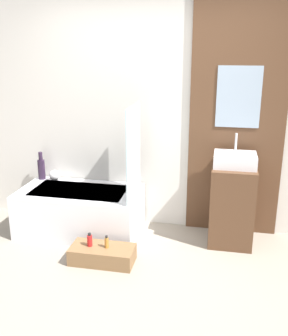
% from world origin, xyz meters
% --- Properties ---
extents(ground_plane, '(12.00, 12.00, 0.00)m').
position_xyz_m(ground_plane, '(0.00, 0.00, 0.00)').
color(ground_plane, gray).
extents(wall_tiled_back, '(4.20, 0.06, 2.60)m').
position_xyz_m(wall_tiled_back, '(0.00, 1.58, 1.30)').
color(wall_tiled_back, silver).
rests_on(wall_tiled_back, ground_plane).
extents(wall_wood_accent, '(0.98, 0.04, 2.60)m').
position_xyz_m(wall_wood_accent, '(0.84, 1.53, 1.31)').
color(wall_wood_accent, brown).
rests_on(wall_wood_accent, ground_plane).
extents(bathtub, '(1.31, 0.74, 0.49)m').
position_xyz_m(bathtub, '(-0.79, 1.16, 0.25)').
color(bathtub, white).
rests_on(bathtub, ground_plane).
extents(glass_shower_screen, '(0.01, 0.58, 0.95)m').
position_xyz_m(glass_shower_screen, '(-0.17, 1.10, 0.97)').
color(glass_shower_screen, silver).
rests_on(glass_shower_screen, bathtub).
extents(wooden_step_bench, '(0.61, 0.30, 0.16)m').
position_xyz_m(wooden_step_bench, '(-0.36, 0.58, 0.08)').
color(wooden_step_bench, olive).
rests_on(wooden_step_bench, ground_plane).
extents(vanity_cabinet, '(0.44, 0.49, 0.84)m').
position_xyz_m(vanity_cabinet, '(0.84, 1.26, 0.42)').
color(vanity_cabinet, brown).
rests_on(vanity_cabinet, ground_plane).
extents(sink, '(0.42, 0.33, 0.32)m').
position_xyz_m(sink, '(0.84, 1.26, 0.90)').
color(sink, white).
rests_on(sink, vanity_cabinet).
extents(vase_tall_dark, '(0.08, 0.08, 0.33)m').
position_xyz_m(vase_tall_dark, '(-1.36, 1.44, 0.62)').
color(vase_tall_dark, '#2D1E33').
rests_on(vase_tall_dark, bathtub).
extents(vase_round_light, '(0.13, 0.13, 0.13)m').
position_xyz_m(vase_round_light, '(-1.19, 1.42, 0.55)').
color(vase_round_light, white).
rests_on(vase_round_light, bathtub).
extents(bottle_soap_primary, '(0.05, 0.05, 0.13)m').
position_xyz_m(bottle_soap_primary, '(-0.48, 0.58, 0.22)').
color(bottle_soap_primary, red).
rests_on(bottle_soap_primary, wooden_step_bench).
extents(bottle_soap_secondary, '(0.04, 0.04, 0.12)m').
position_xyz_m(bottle_soap_secondary, '(-0.31, 0.58, 0.21)').
color(bottle_soap_secondary, '#B2752D').
rests_on(bottle_soap_secondary, wooden_step_bench).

